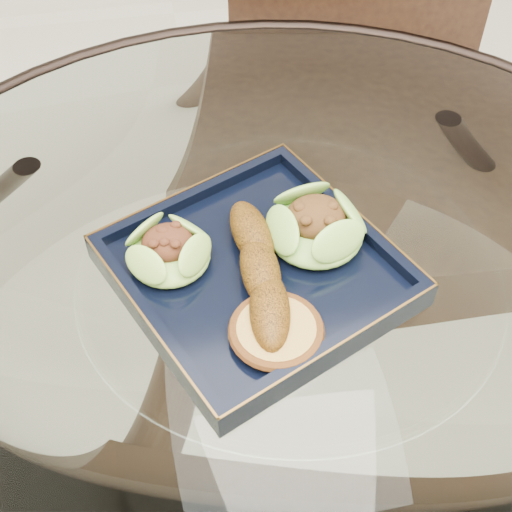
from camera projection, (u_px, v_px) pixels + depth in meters
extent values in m
cylinder|color=white|center=(287.00, 311.00, 0.76)|extent=(1.10, 1.10, 0.01)
torus|color=black|center=(287.00, 311.00, 0.76)|extent=(1.13, 1.13, 0.02)
cylinder|color=black|center=(404.00, 292.00, 1.26)|extent=(0.04, 0.04, 0.75)
cylinder|color=black|center=(83.00, 337.00, 1.19)|extent=(0.04, 0.04, 0.75)
cube|color=#321E10|center=(352.00, 208.00, 1.23)|extent=(0.51, 0.51, 0.04)
cylinder|color=#321E10|center=(242.00, 382.00, 1.30)|extent=(0.03, 0.03, 0.47)
cylinder|color=#321E10|center=(450.00, 382.00, 1.30)|extent=(0.03, 0.03, 0.47)
cylinder|color=#321E10|center=(245.00, 230.00, 1.55)|extent=(0.03, 0.03, 0.47)
cylinder|color=#321E10|center=(419.00, 230.00, 1.54)|extent=(0.03, 0.03, 0.47)
cube|color=black|center=(256.00, 274.00, 0.77)|extent=(0.36, 0.36, 0.02)
ellipsoid|color=#5C952B|center=(169.00, 252.00, 0.76)|extent=(0.12, 0.12, 0.03)
ellipsoid|color=#5C912A|center=(316.00, 228.00, 0.78)|extent=(0.12, 0.12, 0.04)
ellipsoid|color=#6A3E0B|center=(260.00, 270.00, 0.74)|extent=(0.04, 0.19, 0.04)
cylinder|color=gold|center=(276.00, 332.00, 0.70)|extent=(0.09, 0.09, 0.02)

